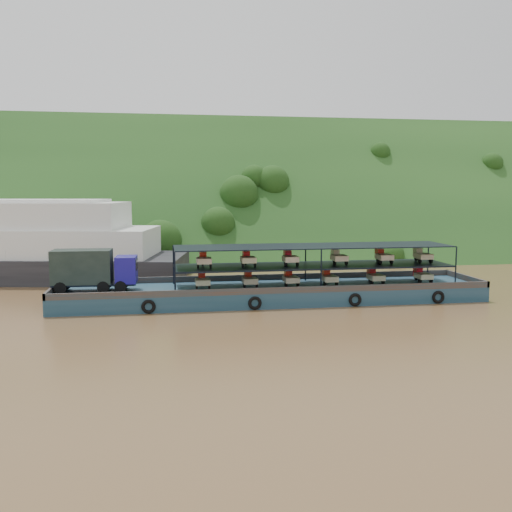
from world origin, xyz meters
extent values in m
plane|color=brown|center=(0.00, 0.00, 0.00)|extent=(160.00, 160.00, 0.00)
cube|color=#163714|center=(0.00, 36.00, 0.00)|extent=(140.00, 39.60, 39.60)
cube|color=#143648|center=(-1.44, -1.66, 0.60)|extent=(35.00, 7.00, 1.20)
cube|color=#592D19|center=(-1.44, 1.74, 1.45)|extent=(35.00, 0.20, 0.50)
cube|color=#592D19|center=(-1.44, -5.06, 1.45)|extent=(35.00, 0.20, 0.50)
cube|color=#592D19|center=(15.96, -1.66, 1.45)|extent=(0.20, 7.00, 0.50)
cube|color=#592D19|center=(-18.84, -1.66, 1.45)|extent=(0.20, 7.00, 0.50)
torus|color=black|center=(-11.44, -5.21, 0.55)|extent=(1.06, 0.26, 1.06)
torus|color=black|center=(-3.44, -5.21, 0.55)|extent=(1.06, 0.26, 1.06)
torus|color=black|center=(4.56, -5.21, 0.55)|extent=(1.06, 0.26, 1.06)
torus|color=black|center=(11.56, -5.21, 0.55)|extent=(1.06, 0.26, 1.06)
cylinder|color=black|center=(-18.13, -2.49, 1.67)|extent=(0.95, 0.36, 0.94)
cylinder|color=black|center=(-18.05, -0.51, 1.67)|extent=(0.95, 0.36, 0.94)
cylinder|color=black|center=(-14.92, -2.61, 1.67)|extent=(0.95, 0.36, 0.94)
cylinder|color=black|center=(-14.85, -0.63, 1.67)|extent=(0.95, 0.36, 0.94)
cylinder|color=black|center=(-13.60, -2.65, 1.67)|extent=(0.95, 0.36, 0.94)
cylinder|color=black|center=(-13.53, -0.68, 1.67)|extent=(0.95, 0.36, 0.94)
cube|color=black|center=(-15.64, -1.59, 1.81)|extent=(6.48, 2.31, 0.19)
cube|color=navy|center=(-13.19, -1.68, 2.90)|extent=(1.68, 2.32, 2.07)
cube|color=black|center=(-12.39, -1.71, 3.27)|extent=(0.13, 1.89, 0.85)
cube|color=black|center=(-16.58, -1.55, 3.18)|extent=(4.61, 2.43, 2.64)
cube|color=black|center=(2.06, -1.66, 2.86)|extent=(23.00, 5.00, 0.12)
cube|color=black|center=(2.06, -1.66, 4.50)|extent=(23.00, 5.00, 0.08)
cylinder|color=black|center=(-9.44, -4.16, 2.85)|extent=(0.12, 0.12, 3.30)
cylinder|color=black|center=(-9.44, 0.84, 2.85)|extent=(0.12, 0.12, 3.30)
cylinder|color=black|center=(2.06, -4.16, 2.85)|extent=(0.12, 0.12, 3.30)
cylinder|color=black|center=(2.06, 0.84, 2.85)|extent=(0.12, 0.12, 3.30)
cylinder|color=black|center=(13.56, -4.16, 2.85)|extent=(0.12, 0.12, 3.30)
cylinder|color=black|center=(13.56, 0.84, 2.85)|extent=(0.12, 0.12, 3.30)
cylinder|color=black|center=(-7.20, -0.61, 1.46)|extent=(0.12, 0.52, 0.52)
cylinder|color=black|center=(-7.70, -2.41, 1.46)|extent=(0.14, 0.52, 0.52)
cylinder|color=black|center=(-6.70, -2.41, 1.46)|extent=(0.14, 0.52, 0.52)
cube|color=beige|center=(-7.20, -2.06, 1.80)|extent=(1.15, 1.50, 0.44)
cube|color=#A9180B|center=(-7.20, -0.91, 1.98)|extent=(0.55, 0.80, 0.80)
cube|color=#A9180B|center=(-7.20, -1.11, 2.48)|extent=(0.50, 0.10, 0.10)
cylinder|color=black|center=(-3.34, -0.61, 1.46)|extent=(0.12, 0.52, 0.52)
cylinder|color=black|center=(-3.84, -2.41, 1.46)|extent=(0.14, 0.52, 0.52)
cylinder|color=black|center=(-2.84, -2.41, 1.46)|extent=(0.14, 0.52, 0.52)
cube|color=tan|center=(-3.34, -2.06, 1.80)|extent=(1.15, 1.50, 0.44)
cube|color=#B71E0C|center=(-3.34, -0.91, 1.98)|extent=(0.55, 0.80, 0.80)
cube|color=#B71E0C|center=(-3.34, -1.11, 2.48)|extent=(0.50, 0.10, 0.10)
cylinder|color=black|center=(0.10, -0.61, 1.46)|extent=(0.12, 0.52, 0.52)
cylinder|color=black|center=(-0.40, -2.41, 1.46)|extent=(0.14, 0.52, 0.52)
cylinder|color=black|center=(0.60, -2.41, 1.46)|extent=(0.14, 0.52, 0.52)
cube|color=beige|center=(0.10, -2.06, 1.80)|extent=(1.15, 1.50, 0.44)
cube|color=red|center=(0.10, -0.91, 1.98)|extent=(0.55, 0.80, 0.80)
cube|color=red|center=(0.10, -1.11, 2.48)|extent=(0.50, 0.10, 0.10)
cylinder|color=black|center=(3.40, -0.61, 1.46)|extent=(0.12, 0.52, 0.52)
cylinder|color=black|center=(2.90, -2.41, 1.46)|extent=(0.14, 0.52, 0.52)
cylinder|color=black|center=(3.90, -2.41, 1.46)|extent=(0.14, 0.52, 0.52)
cube|color=beige|center=(3.40, -2.06, 1.80)|extent=(1.15, 1.50, 0.44)
cube|color=red|center=(3.40, -0.91, 1.98)|extent=(0.55, 0.80, 0.80)
cube|color=red|center=(3.40, -1.11, 2.48)|extent=(0.50, 0.10, 0.10)
cylinder|color=black|center=(7.47, -0.61, 1.46)|extent=(0.12, 0.52, 0.52)
cylinder|color=black|center=(6.97, -2.41, 1.46)|extent=(0.14, 0.52, 0.52)
cylinder|color=black|center=(7.97, -2.41, 1.46)|extent=(0.14, 0.52, 0.52)
cube|color=beige|center=(7.47, -2.06, 1.80)|extent=(1.15, 1.50, 0.44)
cube|color=#AB0B0E|center=(7.47, -0.91, 1.98)|extent=(0.55, 0.80, 0.80)
cube|color=#AB0B0E|center=(7.47, -1.11, 2.48)|extent=(0.50, 0.10, 0.10)
cylinder|color=black|center=(11.77, -0.61, 1.46)|extent=(0.12, 0.52, 0.52)
cylinder|color=black|center=(11.27, -2.41, 1.46)|extent=(0.14, 0.52, 0.52)
cylinder|color=black|center=(12.27, -2.41, 1.46)|extent=(0.14, 0.52, 0.52)
cube|color=beige|center=(11.77, -2.06, 1.80)|extent=(1.15, 1.50, 0.44)
cube|color=red|center=(11.77, -0.91, 1.98)|extent=(0.55, 0.80, 0.80)
cube|color=red|center=(11.77, -1.11, 2.48)|extent=(0.50, 0.10, 0.10)
cylinder|color=black|center=(-7.07, -0.61, 3.18)|extent=(0.12, 0.52, 0.52)
cylinder|color=black|center=(-7.57, -2.41, 3.18)|extent=(0.14, 0.52, 0.52)
cylinder|color=black|center=(-6.57, -2.41, 3.18)|extent=(0.14, 0.52, 0.52)
cube|color=beige|center=(-7.07, -2.06, 3.52)|extent=(1.15, 1.50, 0.44)
cube|color=red|center=(-7.07, -0.91, 3.70)|extent=(0.55, 0.80, 0.80)
cube|color=red|center=(-7.07, -1.11, 4.20)|extent=(0.50, 0.10, 0.10)
cylinder|color=black|center=(-3.48, -0.61, 3.18)|extent=(0.12, 0.52, 0.52)
cylinder|color=black|center=(-3.98, -2.41, 3.18)|extent=(0.14, 0.52, 0.52)
cylinder|color=black|center=(-2.98, -2.41, 3.18)|extent=(0.14, 0.52, 0.52)
cube|color=beige|center=(-3.48, -2.06, 3.52)|extent=(1.15, 1.50, 0.44)
cube|color=red|center=(-3.48, -0.91, 3.70)|extent=(0.55, 0.80, 0.80)
cube|color=red|center=(-3.48, -1.11, 4.20)|extent=(0.50, 0.10, 0.10)
cylinder|color=black|center=(0.04, -0.61, 3.18)|extent=(0.12, 0.52, 0.52)
cylinder|color=black|center=(-0.46, -2.41, 3.18)|extent=(0.14, 0.52, 0.52)
cylinder|color=black|center=(0.54, -2.41, 3.18)|extent=(0.14, 0.52, 0.52)
cube|color=beige|center=(0.04, -2.06, 3.52)|extent=(1.15, 1.50, 0.44)
cube|color=#B20B18|center=(0.04, -0.91, 3.70)|extent=(0.55, 0.80, 0.80)
cube|color=#B20B18|center=(0.04, -1.11, 4.20)|extent=(0.50, 0.10, 0.10)
cylinder|color=black|center=(4.21, -0.61, 3.18)|extent=(0.12, 0.52, 0.52)
cylinder|color=black|center=(3.71, -2.41, 3.18)|extent=(0.14, 0.52, 0.52)
cylinder|color=black|center=(4.71, -2.41, 3.18)|extent=(0.14, 0.52, 0.52)
cube|color=beige|center=(4.21, -2.06, 3.52)|extent=(1.15, 1.50, 0.44)
cube|color=beige|center=(4.21, -0.91, 3.70)|extent=(0.55, 0.80, 0.80)
cube|color=beige|center=(4.21, -1.11, 4.20)|extent=(0.50, 0.10, 0.10)
cylinder|color=black|center=(8.17, -0.61, 3.18)|extent=(0.12, 0.52, 0.52)
cylinder|color=black|center=(7.67, -2.41, 3.18)|extent=(0.14, 0.52, 0.52)
cylinder|color=black|center=(8.67, -2.41, 3.18)|extent=(0.14, 0.52, 0.52)
cube|color=beige|center=(8.17, -2.06, 3.52)|extent=(1.15, 1.50, 0.44)
cube|color=red|center=(8.17, -0.91, 3.70)|extent=(0.55, 0.80, 0.80)
cube|color=red|center=(8.17, -1.11, 4.20)|extent=(0.50, 0.10, 0.10)
cylinder|color=black|center=(11.70, -0.61, 3.18)|extent=(0.12, 0.52, 0.52)
cylinder|color=black|center=(11.20, -2.41, 3.18)|extent=(0.14, 0.52, 0.52)
cylinder|color=black|center=(12.20, -2.41, 3.18)|extent=(0.14, 0.52, 0.52)
cube|color=#C5B78B|center=(11.70, -2.06, 3.52)|extent=(1.15, 1.50, 0.44)
cube|color=#C2BA89|center=(11.70, -0.91, 3.70)|extent=(0.55, 0.80, 0.80)
cube|color=#C2BA89|center=(11.70, -1.11, 4.20)|extent=(0.50, 0.10, 0.10)
camera|label=1|loc=(-10.33, -47.45, 9.22)|focal=40.00mm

